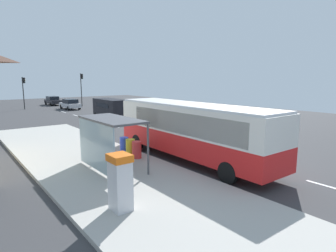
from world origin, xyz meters
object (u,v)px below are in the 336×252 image
Objects in this scene: traffic_light_near_side at (82,85)px; bus at (191,128)px; bus_shelter at (106,131)px; recycling_bin_yellow at (130,147)px; traffic_light_far_side at (24,88)px; recycling_bin_red at (137,150)px; sedan_near at (53,100)px; ticket_machine at (120,182)px; white_van at (111,108)px; recycling_bin_blue at (124,145)px; sedan_far at (70,104)px.

bus is at bearing -101.77° from traffic_light_near_side.
recycling_bin_yellow is at bearing 34.21° from bus_shelter.
recycling_bin_red is at bearing -91.88° from traffic_light_far_side.
ticket_machine is at bearing -103.32° from sedan_near.
traffic_light_near_side is (13.47, 37.95, 2.42)m from ticket_machine.
white_van reaches higher than recycling_bin_blue.
sedan_near is at bearing 90.02° from sedan_far.
recycling_bin_blue is at bearing -113.77° from white_van.
bus is 4.16m from recycling_bin_blue.
recycling_bin_yellow is (-6.50, -37.62, -0.14)m from sedan_near.
sedan_far is 4.69× the size of recycling_bin_yellow.
sedan_far is 36.15m from ticket_machine.
recycling_bin_yellow is (0.00, 0.70, 0.00)m from recycling_bin_red.
white_van is 18.59m from traffic_light_far_side.
traffic_light_near_side is at bearing 70.45° from ticket_machine.
traffic_light_near_side is at bearing -5.32° from traffic_light_far_side.
bus_shelter is (-8.61, -16.73, 0.75)m from white_van.
traffic_light_near_side is (3.29, 16.92, 2.24)m from white_van.
white_van is 1.17× the size of sedan_far.
traffic_light_far_side is (-5.40, -4.66, 2.42)m from sedan_near.
traffic_light_near_side is (9.69, 32.15, 2.93)m from recycling_bin_yellow.
traffic_light_far_side reaches higher than bus_shelter.
ticket_machine is 0.36× the size of traffic_light_near_side.
bus_shelter is (-3.31, -34.46, -1.11)m from traffic_light_far_side.
traffic_light_far_side is (1.10, 33.65, 2.56)m from recycling_bin_red.
sedan_far is at bearing -89.98° from sedan_near.
white_van is at bearing 68.11° from recycling_bin_red.
ticket_machine is at bearing -110.05° from bus_shelter.
sedan_near is 1.10× the size of bus_shelter.
bus is 2.48× the size of sedan_far.
sedan_near is 38.86m from recycling_bin_red.
recycling_bin_red is at bearing 145.39° from bus.
bus_shelter is at bearing -160.02° from recycling_bin_red.
bus is 7.15m from ticket_machine.
sedan_near is 8.75m from sedan_far.
recycling_bin_yellow is at bearing -90.00° from recycling_bin_blue.
bus_shelter is at bearing -109.48° from traffic_light_near_side.
bus_shelter is (-11.91, -33.66, -1.49)m from traffic_light_near_side.
recycling_bin_yellow is 3.04m from bus_shelter.
recycling_bin_blue is (0.00, 0.70, 0.00)m from recycling_bin_yellow.
recycling_bin_red is 1.40m from recycling_bin_blue.
recycling_bin_blue is 0.24× the size of bus_shelter.
sedan_near and sedan_far have the same top height.
traffic_light_far_side is (1.10, 32.95, 2.56)m from recycling_bin_yellow.
sedan_near is 4.65× the size of recycling_bin_yellow.
bus_shelter is at bearing -145.79° from recycling_bin_yellow.
white_van is 17.39m from traffic_light_near_side.
bus_shelter reaches higher than sedan_far.
recycling_bin_blue is (3.78, 6.49, -0.52)m from ticket_machine.
traffic_light_far_side is at bearing 88.12° from recycling_bin_red.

